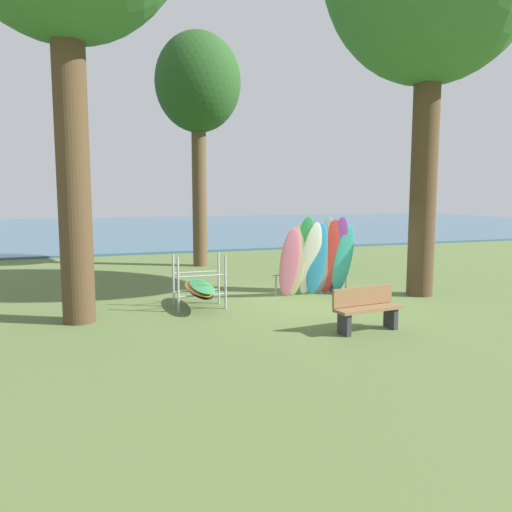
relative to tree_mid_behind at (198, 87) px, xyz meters
The scene contains 6 objects.
ground_plane 9.75m from the tree_mid_behind, 79.21° to the right, with size 80.00×80.00×0.00m, color #566B38.
lake_water 23.13m from the tree_mid_behind, 86.47° to the left, with size 80.00×36.00×0.10m, color #38607A.
tree_mid_behind is the anchor object (origin of this frame).
leaning_board_pile 8.72m from the tree_mid_behind, 76.96° to the right, with size 2.12×0.94×2.12m.
board_storage_rack 9.28m from the tree_mid_behind, 103.30° to the right, with size 1.15×2.13×1.25m.
park_bench 11.67m from the tree_mid_behind, 84.50° to the right, with size 1.44×0.57×0.85m.
Camera 1 is at (-5.63, -11.12, 2.64)m, focal length 35.50 mm.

